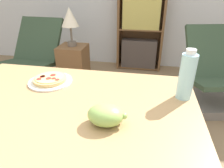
{
  "coord_description": "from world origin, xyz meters",
  "views": [
    {
      "loc": [
        0.3,
        -0.78,
        1.31
      ],
      "look_at": [
        0.13,
        0.14,
        0.83
      ],
      "focal_mm": 32.0,
      "sensor_mm": 36.0,
      "label": 1
    }
  ],
  "objects": [
    {
      "name": "drink_bottle",
      "position": [
        0.5,
        0.17,
        0.89
      ],
      "size": [
        0.08,
        0.08,
        0.26
      ],
      "color": "#A3DBEA",
      "rests_on": "dining_table"
    },
    {
      "name": "bookshelf",
      "position": [
        0.16,
        2.46,
        0.6
      ],
      "size": [
        0.72,
        0.28,
        1.3
      ],
      "color": "brown",
      "rests_on": "ground_plane"
    },
    {
      "name": "table_lamp",
      "position": [
        -0.64,
        1.54,
        0.93
      ],
      "size": [
        0.21,
        0.21,
        0.46
      ],
      "color": "#665B51",
      "rests_on": "side_table"
    },
    {
      "name": "lounge_chair_near",
      "position": [
        -1.22,
        1.56,
        0.29
      ],
      "size": [
        0.67,
        0.8,
        0.88
      ],
      "rotation": [
        0.0,
        0.0,
        -0.07
      ],
      "color": "slate",
      "rests_on": "ground_plane"
    },
    {
      "name": "side_table",
      "position": [
        -0.64,
        1.54,
        0.3
      ],
      "size": [
        0.34,
        0.34,
        0.6
      ],
      "color": "brown",
      "rests_on": "ground_plane"
    },
    {
      "name": "lounge_chair_far",
      "position": [
        1.09,
        1.44,
        0.29
      ],
      "size": [
        0.77,
        0.88,
        0.88
      ],
      "rotation": [
        0.0,
        0.0,
        0.22
      ],
      "color": "slate",
      "rests_on": "ground_plane"
    },
    {
      "name": "grape_bunch",
      "position": [
        0.15,
        -0.12,
        0.81
      ],
      "size": [
        0.17,
        0.12,
        0.09
      ],
      "color": "#93BC5B",
      "rests_on": "dining_table"
    },
    {
      "name": "dining_table",
      "position": [
        -0.1,
        -0.02,
        0.68
      ],
      "size": [
        1.33,
        0.91,
        0.77
      ],
      "color": "tan",
      "rests_on": "ground_plane"
    },
    {
      "name": "pizza_on_plate",
      "position": [
        -0.27,
        0.21,
        0.79
      ],
      "size": [
        0.26,
        0.26,
        0.04
      ],
      "color": "white",
      "rests_on": "dining_table"
    }
  ]
}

